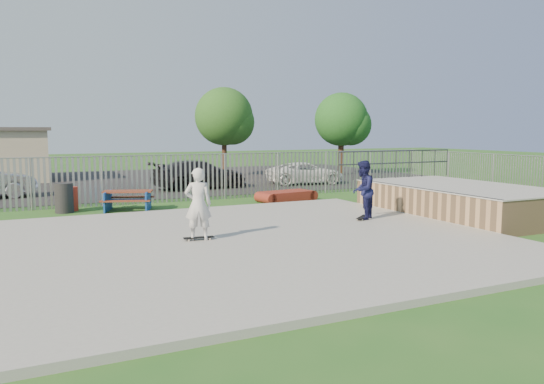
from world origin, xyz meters
name	(u,v)px	position (x,y,z in m)	size (l,w,h in m)	color
ground	(217,247)	(0.00, 0.00, 0.00)	(120.00, 120.00, 0.00)	#23591E
concrete_slab	(217,244)	(0.00, 0.00, 0.07)	(15.00, 12.00, 0.15)	gray
quarter_pipe	(460,200)	(9.50, 1.04, 0.56)	(5.50, 7.05, 2.19)	tan
fence	(199,189)	(1.00, 4.59, 1.00)	(26.04, 16.02, 2.00)	gray
picnic_table	(128,200)	(-0.90, 7.41, 0.39)	(2.19, 2.00, 0.76)	#5F2B1B
funbox	(286,196)	(5.70, 7.15, 0.22)	(2.31, 1.40, 0.44)	maroon
trash_bin_red	(71,199)	(-2.87, 8.27, 0.45)	(0.54, 0.54, 0.90)	#A72919
trash_bin_grey	(64,198)	(-3.13, 7.86, 0.55)	(0.66, 0.66, 1.10)	black
parking_lot	(107,182)	(0.00, 19.00, 0.01)	(40.00, 18.00, 0.02)	black
car_dark	(200,174)	(3.87, 13.41, 0.75)	(2.03, 5.00, 1.45)	black
car_white	(306,173)	(9.98, 13.13, 0.63)	(2.01, 4.37, 1.21)	white
tree_mid	(224,117)	(7.57, 19.66, 3.90)	(3.75, 3.75, 5.79)	#41281A
tree_right	(341,120)	(15.25, 17.63, 3.73)	(3.60, 3.60, 5.55)	#462C1C
skateboard_a	(362,218)	(5.42, 1.20, 0.19)	(0.74, 0.67, 0.08)	black
skateboard_b	(199,238)	(-0.39, 0.34, 0.19)	(0.82, 0.29, 0.08)	black
skater_navy	(363,190)	(5.42, 1.20, 1.10)	(0.93, 0.72, 1.91)	#14163F
skater_white	(198,204)	(-0.39, 0.34, 1.10)	(0.70, 0.46, 1.91)	silver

